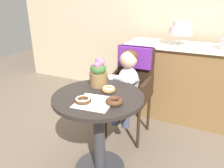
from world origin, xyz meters
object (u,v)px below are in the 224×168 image
object	(u,v)px
cafe_table	(99,119)
wicker_chair	(132,78)
seated_child	(127,79)
donut_front	(109,89)
donut_side	(83,100)
donut_mid	(114,101)
flower_vase	(98,73)
tiered_cake_stand	(180,29)

from	to	relation	value
cafe_table	wicker_chair	world-z (taller)	wicker_chair
seated_child	donut_front	size ratio (longest dim) A/B	6.51
donut_side	donut_mid	bearing A→B (deg)	19.36
wicker_chair	flower_vase	xyz separation A→B (m)	(-0.13, -0.51, 0.19)
donut_side	flower_vase	bearing A→B (deg)	98.72
seated_child	flower_vase	world-z (taller)	same
donut_mid	tiered_cake_stand	bearing A→B (deg)	81.24
wicker_chair	flower_vase	distance (m)	0.56
tiered_cake_stand	wicker_chair	bearing A→B (deg)	-120.01
cafe_table	seated_child	size ratio (longest dim) A/B	0.99
donut_mid	tiered_cake_stand	distance (m)	1.43
seated_child	donut_side	size ratio (longest dim) A/B	5.85
seated_child	flower_vase	xyz separation A→B (m)	(-0.13, -0.35, 0.16)
seated_child	donut_side	bearing A→B (deg)	-96.45
wicker_chair	donut_mid	bearing A→B (deg)	-85.44
flower_vase	tiered_cake_stand	bearing A→B (deg)	66.74
donut_front	donut_mid	world-z (taller)	donut_front
seated_child	donut_front	xyz separation A→B (m)	(0.01, -0.44, 0.07)
donut_side	cafe_table	bearing A→B (deg)	73.61
wicker_chair	donut_side	size ratio (longest dim) A/B	7.68
cafe_table	donut_front	xyz separation A→B (m)	(0.04, 0.10, 0.24)
flower_vase	donut_front	bearing A→B (deg)	-31.54
donut_side	wicker_chair	bearing A→B (deg)	84.74
donut_mid	flower_vase	size ratio (longest dim) A/B	0.53
donut_front	seated_child	bearing A→B (deg)	91.21
seated_child	tiered_cake_stand	size ratio (longest dim) A/B	2.42
flower_vase	tiered_cake_stand	world-z (taller)	tiered_cake_stand
wicker_chair	donut_mid	size ratio (longest dim) A/B	7.47
cafe_table	donut_mid	distance (m)	0.30
donut_mid	flower_vase	xyz separation A→B (m)	(-0.27, 0.26, 0.09)
donut_side	tiered_cake_stand	world-z (taller)	tiered_cake_stand
cafe_table	tiered_cake_stand	bearing A→B (deg)	73.54
donut_mid	cafe_table	bearing A→B (deg)	156.56
seated_child	donut_mid	xyz separation A→B (m)	(0.14, -0.61, 0.06)
donut_front	donut_side	distance (m)	0.26
donut_front	donut_mid	xyz separation A→B (m)	(0.13, -0.17, -0.00)
wicker_chair	donut_side	bearing A→B (deg)	-100.95
seated_child	donut_mid	size ratio (longest dim) A/B	5.69
donut_front	donut_mid	distance (m)	0.22
cafe_table	tiered_cake_stand	world-z (taller)	tiered_cake_stand
donut_mid	flower_vase	distance (m)	0.38
cafe_table	donut_front	bearing A→B (deg)	66.68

